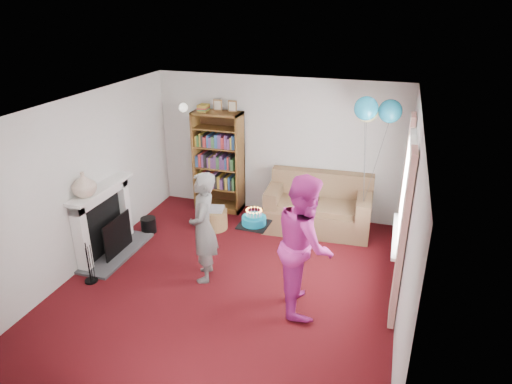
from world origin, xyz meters
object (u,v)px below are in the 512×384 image
(person_striped, at_px, (203,227))
(bookcase, at_px, (219,162))
(birthday_cake, at_px, (254,220))
(sofa, at_px, (318,208))
(person_magenta, at_px, (305,244))

(person_striped, bearing_deg, bookcase, 179.65)
(birthday_cake, bearing_deg, person_striped, 170.00)
(birthday_cake, bearing_deg, sofa, 77.66)
(person_striped, xyz_separation_m, birthday_cake, (0.78, -0.14, 0.29))
(person_striped, bearing_deg, person_magenta, 64.95)
(bookcase, height_order, person_striped, bookcase)
(sofa, relative_size, person_magenta, 0.97)
(person_magenta, height_order, birthday_cake, person_magenta)
(person_striped, distance_m, person_magenta, 1.48)
(person_magenta, xyz_separation_m, birthday_cake, (-0.68, 0.08, 0.18))
(bookcase, height_order, person_magenta, bookcase)
(sofa, distance_m, birthday_cake, 2.36)
(bookcase, xyz_separation_m, birthday_cake, (1.44, -2.41, 0.18))
(bookcase, bearing_deg, person_striped, -73.69)
(person_magenta, bearing_deg, sofa, -12.12)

